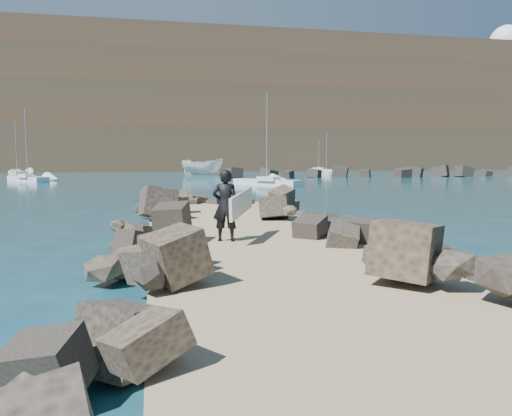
% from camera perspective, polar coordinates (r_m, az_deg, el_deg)
% --- Properties ---
extents(ground, '(800.00, 800.00, 0.00)m').
position_cam_1_polar(ground, '(15.34, -0.77, -5.21)').
color(ground, '#0F384C').
rests_on(ground, ground).
extents(jetty, '(6.00, 26.00, 0.60)m').
position_cam_1_polar(jetty, '(13.37, 0.88, -5.55)').
color(jetty, '#8C7759').
rests_on(jetty, ground).
extents(riprap_left, '(2.60, 22.00, 1.00)m').
position_cam_1_polar(riprap_left, '(13.50, -11.73, -4.69)').
color(riprap_left, black).
rests_on(riprap_left, ground).
extents(riprap_right, '(2.60, 22.00, 1.00)m').
position_cam_1_polar(riprap_right, '(14.69, 11.58, -3.84)').
color(riprap_right, '#262321').
rests_on(riprap_right, ground).
extents(breakwater_secondary, '(52.00, 4.00, 1.20)m').
position_cam_1_polar(breakwater_secondary, '(79.44, 16.72, 3.84)').
color(breakwater_secondary, black).
rests_on(breakwater_secondary, ground).
extents(headland, '(360.00, 140.00, 32.00)m').
position_cam_1_polar(headland, '(175.75, -7.69, 9.98)').
color(headland, '#2D4919').
rests_on(headland, ground).
extents(surfboard_resting, '(0.74, 2.19, 0.07)m').
position_cam_1_polar(surfboard_resting, '(18.37, -10.27, -0.22)').
color(surfboard_resting, silver).
rests_on(surfboard_resting, riprap_left).
extents(boat_imported, '(7.56, 4.05, 2.77)m').
position_cam_1_polar(boat_imported, '(86.53, -6.14, 4.71)').
color(boat_imported, silver).
rests_on(boat_imported, ground).
extents(surfer_with_board, '(1.40, 2.31, 2.00)m').
position_cam_1_polar(surfer_with_board, '(13.88, -3.24, 0.33)').
color(surfer_with_board, black).
rests_on(surfer_with_board, jetty).
extents(radome, '(11.68, 11.68, 18.49)m').
position_cam_1_polar(radome, '(209.71, 26.68, 16.11)').
color(radome, white).
rests_on(radome, headland).
extents(sailboat_a, '(5.97, 6.80, 8.93)m').
position_cam_1_polar(sailboat_a, '(67.22, -24.64, 3.04)').
color(sailboat_a, silver).
rests_on(sailboat_a, ground).
extents(sailboat_d, '(1.42, 6.09, 7.44)m').
position_cam_1_polar(sailboat_d, '(86.77, 8.05, 4.00)').
color(sailboat_d, silver).
rests_on(sailboat_d, ground).
extents(sailboat_e, '(4.65, 7.88, 9.36)m').
position_cam_1_polar(sailboat_e, '(95.68, -25.63, 3.65)').
color(sailboat_e, silver).
rests_on(sailboat_e, ground).
extents(sailboat_f, '(2.08, 5.64, 6.82)m').
position_cam_1_polar(sailboat_f, '(104.95, 7.18, 4.31)').
color(sailboat_f, silver).
rests_on(sailboat_f, ground).
extents(sailboat_c, '(6.40, 7.46, 9.65)m').
position_cam_1_polar(sailboat_c, '(52.61, 1.28, 2.95)').
color(sailboat_c, silver).
rests_on(sailboat_c, ground).
extents(headland_buildings, '(137.50, 30.50, 5.00)m').
position_cam_1_polar(headland_buildings, '(170.98, -5.20, 16.20)').
color(headland_buildings, white).
rests_on(headland_buildings, headland).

